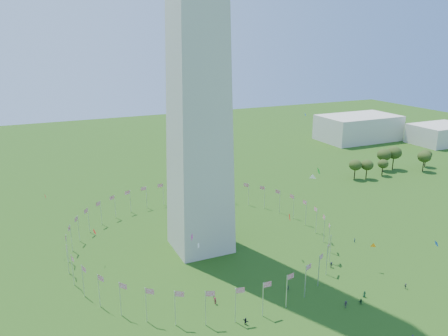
{
  "coord_description": "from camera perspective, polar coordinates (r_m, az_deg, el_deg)",
  "views": [
    {
      "loc": [
        -45.77,
        -67.93,
        63.73
      ],
      "look_at": [
        1.3,
        35.0,
        30.07
      ],
      "focal_mm": 35.0,
      "sensor_mm": 36.0,
      "label": 1
    }
  ],
  "objects": [
    {
      "name": "flag_ring",
      "position": [
        139.69,
        -3.08,
        -8.55
      ],
      "size": [
        80.24,
        80.24,
        9.0
      ],
      "color": "silver",
      "rests_on": "ground"
    },
    {
      "name": "gov_building_east_a",
      "position": [
        298.21,
        17.11,
        5.06
      ],
      "size": [
        50.0,
        30.0,
        16.0
      ],
      "primitive_type": "cube",
      "color": "beige",
      "rests_on": "ground"
    },
    {
      "name": "gov_building_east_b",
      "position": [
        306.99,
        26.42,
        3.98
      ],
      "size": [
        35.0,
        25.0,
        12.0
      ],
      "primitive_type": "cube",
      "color": "beige",
      "rests_on": "ground"
    },
    {
      "name": "crowd",
      "position": [
        104.6,
        8.35,
        -20.57
      ],
      "size": [
        81.72,
        62.65,
        2.01
      ],
      "color": "#173A23",
      "rests_on": "ground"
    },
    {
      "name": "kites_aloft",
      "position": [
        120.07,
        9.49,
        -5.26
      ],
      "size": [
        100.55,
        76.28,
        35.69
      ],
      "color": "white",
      "rests_on": "ground"
    },
    {
      "name": "tree_line_east",
      "position": [
        230.62,
        21.06,
        0.69
      ],
      "size": [
        53.01,
        16.17,
        11.6
      ],
      "color": "#384E1A",
      "rests_on": "ground"
    }
  ]
}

